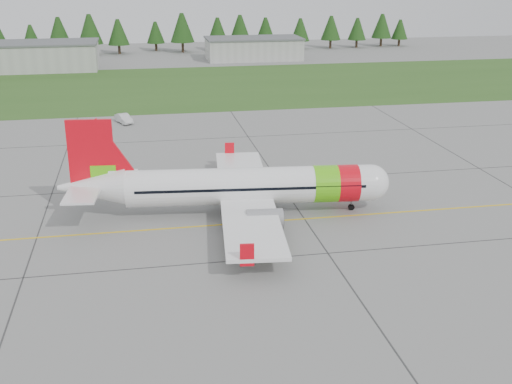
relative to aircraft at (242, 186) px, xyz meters
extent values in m
plane|color=gray|center=(-4.34, -10.59, -2.83)|extent=(320.00, 320.00, 0.00)
cylinder|color=white|center=(0.78, -0.08, 0.04)|extent=(24.30, 5.98, 3.61)
sphere|color=white|center=(12.75, -1.27, 0.04)|extent=(3.61, 3.61, 3.61)
cone|color=white|center=(-14.41, 1.44, 0.36)|extent=(6.80, 4.23, 3.61)
cube|color=black|center=(13.03, -1.30, 0.36)|extent=(1.71, 2.54, 0.52)
cylinder|color=#5CCE0F|center=(8.15, -0.81, 0.04)|extent=(2.76, 3.91, 3.69)
cylinder|color=red|center=(10.36, -1.03, 0.04)|extent=(2.39, 3.87, 3.69)
cube|color=white|center=(0.32, -0.03, -0.98)|extent=(8.00, 29.97, 0.33)
cube|color=red|center=(0.86, 14.70, -0.47)|extent=(1.12, 0.28, 1.85)
cube|color=red|center=(-2.06, -14.58, -0.47)|extent=(1.12, 0.28, 1.85)
cylinder|color=gray|center=(2.21, 4.89, -1.49)|extent=(3.51, 2.26, 1.94)
cylinder|color=gray|center=(1.20, -5.23, -1.49)|extent=(3.51, 2.26, 1.94)
cube|color=red|center=(-14.23, 1.42, 3.46)|extent=(4.27, 0.75, 7.03)
cube|color=#5CCE0F|center=(-13.21, 1.32, 1.43)|extent=(2.43, 0.63, 2.22)
cube|color=white|center=(-14.87, 1.48, 0.59)|extent=(4.00, 10.88, 0.20)
cylinder|color=slate|center=(10.91, -1.09, -2.18)|extent=(0.17, 0.17, 1.30)
cylinder|color=black|center=(10.91, -1.09, -2.51)|extent=(0.65, 0.32, 0.63)
cylinder|color=slate|center=(-0.34, 2.64, -1.95)|extent=(0.20, 0.20, 1.76)
cylinder|color=black|center=(-0.71, 2.67, -2.35)|extent=(1.00, 0.51, 0.96)
cylinder|color=slate|center=(-0.86, -2.52, -1.95)|extent=(0.20, 0.20, 1.76)
cylinder|color=black|center=(-1.23, -2.48, -2.35)|extent=(1.00, 0.51, 0.96)
imported|color=#F7F50D|center=(0.47, -8.57, -0.88)|extent=(1.81, 1.94, 3.90)
imported|color=silver|center=(-11.90, 41.28, -0.65)|extent=(1.94, 1.89, 4.35)
cube|color=#30561E|center=(-4.34, 71.41, -2.81)|extent=(320.00, 50.00, 0.03)
cube|color=gold|center=(-4.34, -2.59, -2.82)|extent=(120.00, 0.25, 0.02)
cube|color=#A8A8A3|center=(-34.34, 99.41, 0.17)|extent=(32.00, 14.00, 6.00)
cube|color=#A8A8A3|center=(20.66, 107.41, -0.23)|extent=(24.00, 12.00, 5.20)
camera|label=1|loc=(-9.54, -58.58, 20.54)|focal=45.00mm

